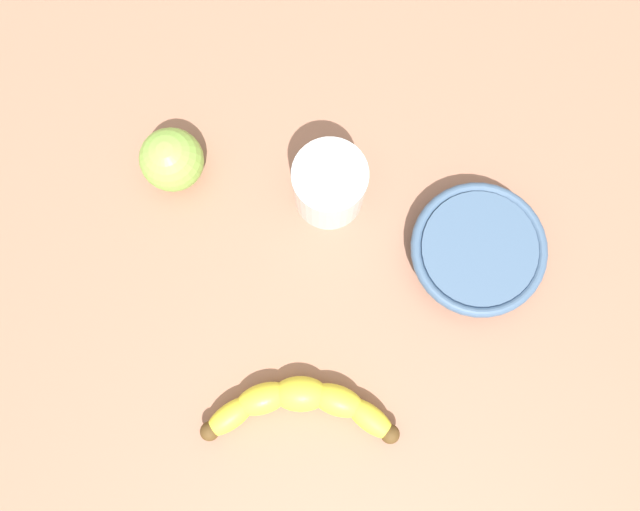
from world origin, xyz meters
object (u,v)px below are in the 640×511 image
object	(u,v)px
banana	(300,405)
ceramic_bowl	(477,250)
smoothie_glass	(329,186)
green_apple_fruit	(172,160)

from	to	relation	value
banana	ceramic_bowl	bearing A→B (deg)	-138.51
banana	ceramic_bowl	distance (cm)	26.33
banana	smoothie_glass	bearing A→B (deg)	-96.71
ceramic_bowl	green_apple_fruit	distance (cm)	36.21
green_apple_fruit	ceramic_bowl	bearing A→B (deg)	-168.20
smoothie_glass	green_apple_fruit	size ratio (longest dim) A/B	1.25
smoothie_glass	green_apple_fruit	xyz separation A→B (cm)	(17.36, 5.57, -0.61)
ceramic_bowl	green_apple_fruit	size ratio (longest dim) A/B	2.11
ceramic_bowl	green_apple_fruit	world-z (taller)	green_apple_fruit
ceramic_bowl	smoothie_glass	bearing A→B (deg)	5.77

